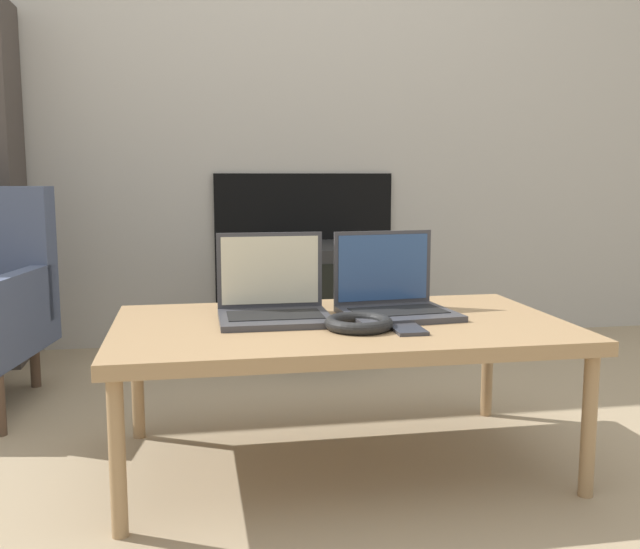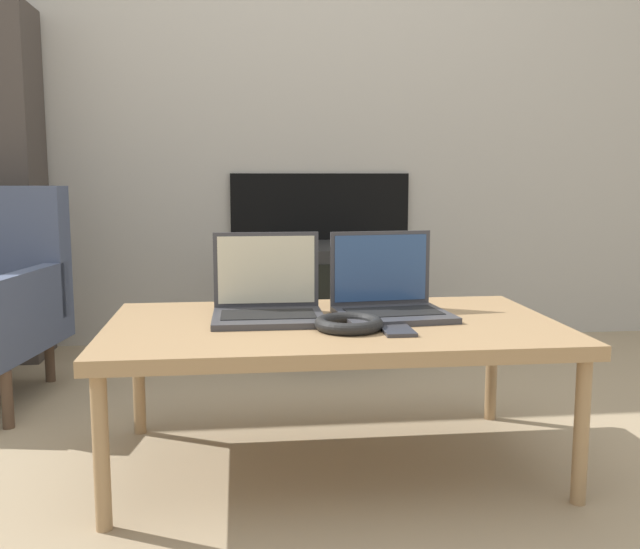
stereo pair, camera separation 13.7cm
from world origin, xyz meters
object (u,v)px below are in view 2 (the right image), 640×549
laptop_right (389,298)px  headphones (349,323)px  phone (396,329)px  tv (327,300)px  laptop_left (268,300)px

laptop_right → headphones: 0.23m
headphones → phone: headphones is taller
laptop_right → tv: laptop_right is taller
headphones → tv: bearing=85.2°
phone → headphones: bearing=165.3°
laptop_left → tv: bearing=75.2°
headphones → phone: 0.12m
phone → tv: bearing=90.2°
laptop_left → laptop_right: same height
laptop_right → tv: 1.13m
laptop_left → phone: laptop_left is taller
headphones → laptop_right: bearing=51.7°
laptop_right → headphones: size_ratio=1.84×
laptop_right → phone: (-0.03, -0.20, -0.04)m
laptop_right → phone: 0.21m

